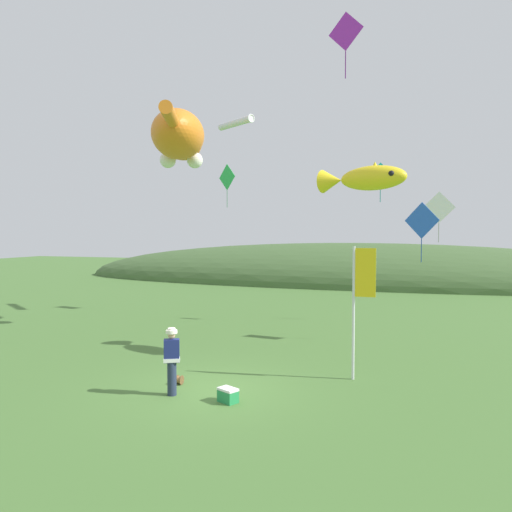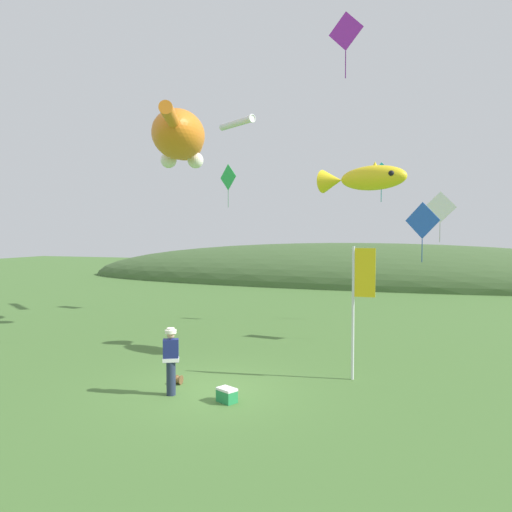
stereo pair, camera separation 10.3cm
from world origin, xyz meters
name	(u,v)px [view 1 (the left image)]	position (x,y,z in m)	size (l,w,h in m)	color
ground_plane	(208,390)	(0.00, 0.00, 0.00)	(120.00, 120.00, 0.00)	#477033
distant_hill_ridge	(358,282)	(0.00, 31.39, 0.00)	(53.02, 14.57, 6.71)	#426033
festival_attendant	(172,359)	(-0.75, -0.66, 0.95)	(0.49, 0.42, 1.77)	#232D47
kite_spool	(180,380)	(-0.98, 0.22, 0.13)	(0.15, 0.26, 0.26)	olive
picnic_cooler	(228,395)	(0.85, -0.70, 0.18)	(0.58, 0.51, 0.36)	#268C4C
festival_banner_pole	(359,293)	(3.72, 2.28, 2.53)	(0.66, 0.08, 3.87)	silver
kite_giant_cat	(179,138)	(-4.22, 6.55, 8.19)	(3.55, 7.06, 2.26)	orange
kite_fish_windsock	(363,178)	(3.50, 4.87, 6.07)	(3.17, 1.80, 0.95)	yellow
kite_tube_streamer	(236,123)	(-3.91, 12.28, 9.95)	(2.50, 1.82, 0.44)	white
kite_diamond_teal	(380,173)	(3.51, 11.34, 6.98)	(0.89, 0.17, 1.80)	#19BFBF
kite_diamond_blue	(422,221)	(5.36, 7.92, 4.71)	(1.28, 0.60, 2.30)	blue
kite_diamond_green	(227,177)	(-4.48, 12.44, 7.17)	(1.19, 0.74, 2.29)	green
kite_diamond_violet	(346,32)	(2.89, 4.73, 10.90)	(1.22, 0.42, 2.18)	purple
kite_diamond_white	(439,208)	(6.08, 12.61, 5.42)	(1.46, 0.17, 2.36)	white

